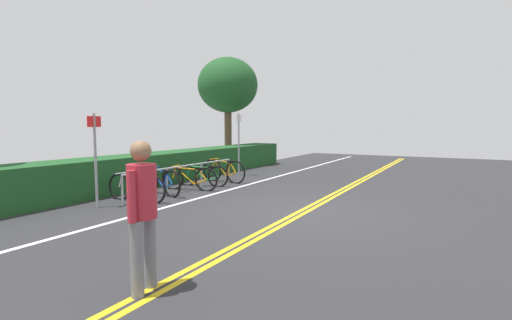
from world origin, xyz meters
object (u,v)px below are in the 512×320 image
Objects in this scene: tree_mid at (228,86)px; sign_post_far at (239,138)px; bicycle_2 at (189,178)px; pedestrian at (142,206)px; bicycle_3 at (203,176)px; bicycle_1 at (161,182)px; bike_rack at (185,171)px; bicycle_0 at (136,188)px; bicycle_4 at (224,171)px; sign_post_near at (95,151)px.

sign_post_far is at bearing -141.65° from tree_mid.
bicycle_2 is 1.03× the size of pedestrian.
pedestrian reaches higher than bicycle_3.
bicycle_1 is 0.97× the size of bicycle_2.
bike_rack is 2.02× the size of sign_post_far.
bicycle_0 is 1.05× the size of pedestrian.
bicycle_1 is 6.09m from pedestrian.
bicycle_4 reaches higher than bicycle_1.
pedestrian is (-4.57, -3.98, 0.62)m from bicycle_1.
sign_post_near is at bearing 174.52° from bike_rack.
sign_post_near is (-0.95, 0.23, 0.95)m from bicycle_0.
sign_post_near is at bearing -179.97° from sign_post_far.
bicycle_0 is 3.65m from bicycle_4.
bike_rack is 2.64× the size of bicycle_2.
bicycle_4 is at bearing -148.63° from tree_mid.
bicycle_4 is 0.76× the size of sign_post_far.
bicycle_1 is 8.59m from tree_mid.
pedestrian is 0.80× the size of sign_post_near.
bicycle_1 is 1.73m from bicycle_3.
sign_post_far is (5.20, 0.23, 1.04)m from bicycle_0.
bicycle_4 is 0.82× the size of sign_post_near.
pedestrian is at bearing -151.01° from tree_mid.
sign_post_far is at bearing 5.61° from bicycle_3.
tree_mid reaches higher than bicycle_1.
tree_mid is (4.74, 2.89, 3.31)m from bicycle_4.
sign_post_near is at bearing 176.09° from bicycle_3.
bike_rack is 0.24m from bicycle_2.
pedestrian reaches higher than bicycle_4.
bicycle_0 is 9.44m from tree_mid.
sign_post_near is 0.42× the size of tree_mid.
tree_mid is at bearing 31.37° from bicycle_4.
bicycle_0 is at bearing 176.25° from bicycle_2.
bicycle_4 is at bearing -166.67° from sign_post_far.
bicycle_2 is at bearing -7.11° from sign_post_near.
bicycle_1 is at bearing -4.76° from sign_post_near.
bicycle_4 is (0.99, -0.12, 0.05)m from bicycle_3.
bicycle_0 is at bearing 179.65° from bicycle_3.
bicycle_4 is at bearing 27.38° from pedestrian.
bike_rack is 1.84m from bicycle_4.
bike_rack reaches higher than bicycle_3.
bike_rack is 7.79m from tree_mid.
bicycle_4 is at bearing -4.54° from sign_post_near.
tree_mid is (12.02, 6.66, 2.70)m from pedestrian.
sign_post_near reaches higher than bicycle_3.
bike_rack is at bearing 176.89° from bicycle_4.
sign_post_far is (2.54, 0.25, 1.05)m from bicycle_3.
bicycle_1 is at bearing -160.21° from tree_mid.
bicycle_1 is at bearing 4.54° from bicycle_0.
bicycle_3 is at bearing -174.39° from sign_post_far.
bicycle_2 is 3.49m from sign_post_far.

